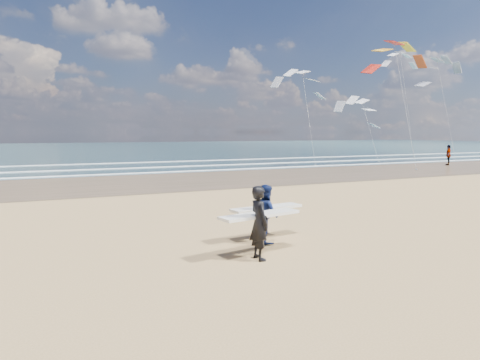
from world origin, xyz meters
name	(u,v)px	position (x,y,z in m)	size (l,w,h in m)	color
wet_sand_strip	(367,170)	(20.00, 18.00, 0.01)	(220.00, 12.00, 0.01)	brown
ocean	(177,148)	(20.00, 72.00, 0.01)	(220.00, 100.00, 0.02)	#1B363D
foam_breakers	(299,162)	(20.00, 28.10, 0.05)	(220.00, 11.70, 0.05)	white
surfer_near	(259,222)	(0.91, 0.10, 0.92)	(2.26, 1.14, 1.80)	black
surfer_far	(266,213)	(1.81, 1.42, 0.83)	(2.25, 1.17, 1.63)	#0B1742
beachgoer_1	(448,155)	(30.44, 18.97, 0.94)	(1.10, 0.46, 1.89)	#484134
kite_0	(401,84)	(24.44, 19.15, 7.15)	(6.86, 4.86, 12.22)	slate
kite_1	(307,104)	(19.51, 26.17, 5.72)	(6.08, 4.77, 10.15)	slate
kite_2	(443,94)	(36.74, 25.23, 7.28)	(6.77, 4.84, 12.53)	slate
kite_5	(406,94)	(38.28, 32.11, 7.80)	(5.62, 4.72, 14.43)	slate
kite_7	(367,120)	(28.58, 28.01, 4.44)	(6.28, 4.79, 7.72)	slate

